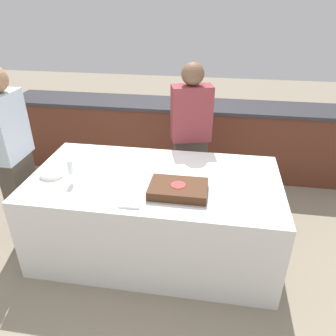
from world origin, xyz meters
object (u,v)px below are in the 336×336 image
person_seated_left (13,157)px  person_cutting_cake (191,138)px  plate_stack (52,173)px  cake (178,189)px  wine_glass (70,168)px

person_seated_left → person_cutting_cake: bearing=-62.9°
plate_stack → cake: bearing=-5.8°
cake → person_cutting_cake: (0.00, 0.99, 0.01)m
plate_stack → person_cutting_cake: bearing=38.4°
wine_glass → person_cutting_cake: (0.88, 0.97, -0.08)m
cake → plate_stack: size_ratio=2.35×
plate_stack → person_seated_left: size_ratio=0.13×
cake → wine_glass: size_ratio=2.40×
cake → person_seated_left: bearing=171.9°
person_cutting_cake → person_seated_left: bearing=10.7°
person_cutting_cake → person_seated_left: person_seated_left is taller
plate_stack → person_cutting_cake: 1.41m
plate_stack → wine_glass: bearing=-22.0°
cake → person_cutting_cake: 0.99m
cake → person_cutting_cake: person_cutting_cake is taller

